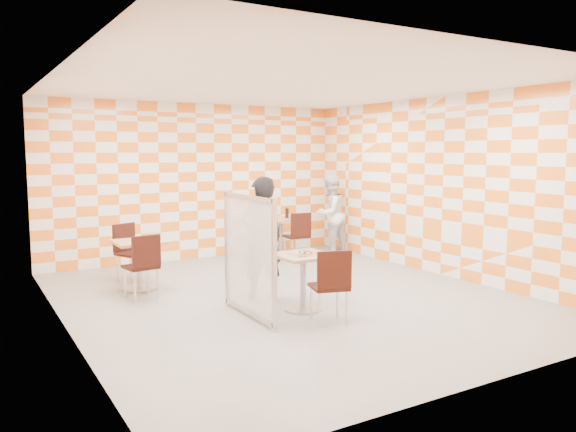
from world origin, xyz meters
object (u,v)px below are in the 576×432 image
object	(u,v)px
chair_second_side	(255,230)
chair_empty_near	(143,261)
empty_table	(139,256)
chair_empty_far	(128,247)
main_table	(303,272)
man_dark	(262,238)
partition	(249,256)
sport_bottle	(274,214)
soda_bottle	(287,213)
second_table	(281,230)
chair_second_front	(299,232)
chair_main_front	(331,281)
man_white	(330,214)

from	to	relation	value
chair_second_side	chair_empty_near	bearing A→B (deg)	-143.71
empty_table	chair_empty_far	bearing A→B (deg)	87.85
main_table	man_dark	bearing A→B (deg)	103.09
main_table	partition	size ratio (longest dim) A/B	0.48
chair_second_side	chair_empty_far	size ratio (longest dim) A/B	1.00
sport_bottle	soda_bottle	distance (m)	0.28
second_table	man_dark	xyz separation A→B (m)	(-1.89, -2.75, 0.36)
main_table	partition	xyz separation A→B (m)	(-0.76, 0.06, 0.28)
main_table	empty_table	size ratio (longest dim) A/B	1.00
chair_second_front	chair_empty_near	size ratio (longest dim) A/B	1.00
chair_main_front	chair_empty_far	distance (m)	3.90
main_table	chair_empty_far	xyz separation A→B (m)	(-1.51, 2.90, 0.04)
empty_table	sport_bottle	world-z (taller)	sport_bottle
main_table	man_dark	distance (m)	0.90
man_white	sport_bottle	distance (m)	1.19
empty_table	soda_bottle	distance (m)	3.66
chair_main_front	chair_second_side	xyz separation A→B (m)	(1.25, 4.42, 0.00)
chair_main_front	chair_empty_near	bearing A→B (deg)	124.10
soda_bottle	chair_empty_far	bearing A→B (deg)	-168.88
chair_second_side	sport_bottle	bearing A→B (deg)	-14.09
partition	soda_bottle	distance (m)	4.37
chair_empty_far	sport_bottle	distance (m)	3.18
main_table	second_table	xyz separation A→B (m)	(1.71, 3.56, 0.00)
second_table	chair_main_front	world-z (taller)	chair_main_front
chair_main_front	chair_empty_near	size ratio (longest dim) A/B	1.00
second_table	chair_empty_far	world-z (taller)	chair_empty_far
main_table	chair_empty_near	xyz separation A→B (m)	(-1.64, 1.62, 0.04)
chair_second_front	chair_empty_near	xyz separation A→B (m)	(-3.39, -1.34, 0.00)
chair_second_front	sport_bottle	distance (m)	0.73
man_dark	soda_bottle	world-z (taller)	man_dark
chair_empty_far	sport_bottle	size ratio (longest dim) A/B	4.62
second_table	man_white	bearing A→B (deg)	-13.78
chair_empty_far	partition	distance (m)	2.95
second_table	chair_main_front	bearing A→B (deg)	-112.39
chair_second_front	soda_bottle	bearing A→B (deg)	80.72
man_white	soda_bottle	bearing A→B (deg)	-34.50
main_table	chair_empty_far	distance (m)	3.27
main_table	soda_bottle	distance (m)	4.03
chair_main_front	chair_empty_far	size ratio (longest dim) A/B	1.00
chair_empty_far	soda_bottle	bearing A→B (deg)	11.12
man_white	chair_second_side	bearing A→B (deg)	-32.91
chair_main_front	man_dark	distance (m)	1.56
chair_empty_far	man_dark	distance (m)	2.50
chair_empty_near	soda_bottle	xyz separation A→B (m)	(3.49, 1.94, 0.31)
chair_main_front	chair_second_side	size ratio (longest dim) A/B	1.00
chair_second_side	soda_bottle	distance (m)	0.74
second_table	man_dark	world-z (taller)	man_dark
chair_second_front	man_white	distance (m)	1.07
second_table	soda_bottle	world-z (taller)	soda_bottle
chair_second_front	soda_bottle	xyz separation A→B (m)	(0.10, 0.60, 0.31)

